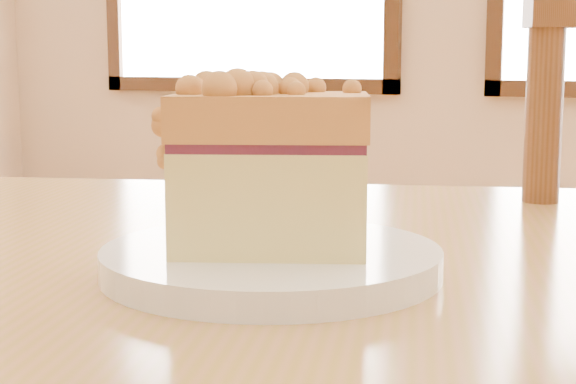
# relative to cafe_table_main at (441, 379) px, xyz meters

# --- Properties ---
(cafe_table_main) EXTENTS (1.27, 1.01, 0.75)m
(cafe_table_main) POSITION_rel_cafe_table_main_xyz_m (0.00, 0.00, 0.00)
(cafe_table_main) COLOR #AA7542
(cafe_table_main) RESTS_ON ground
(plate) EXTENTS (0.24, 0.24, 0.02)m
(plate) POSITION_rel_cafe_table_main_xyz_m (-0.10, -0.13, 0.12)
(plate) COLOR white
(plate) RESTS_ON cafe_table_main
(cake_slice) EXTENTS (0.16, 0.14, 0.13)m
(cake_slice) POSITION_rel_cafe_table_main_xyz_m (-0.10, -0.13, 0.19)
(cake_slice) COLOR #F2E789
(cake_slice) RESTS_ON plate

